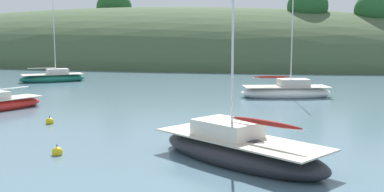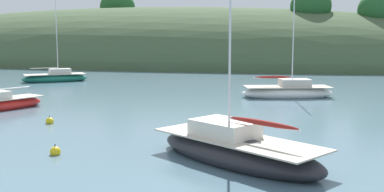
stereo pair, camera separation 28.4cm
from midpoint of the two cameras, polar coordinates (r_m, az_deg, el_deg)
name	(u,v)px [view 1 (the left image)]	position (r m, az deg, el deg)	size (l,w,h in m)	color
far_shoreline_hill	(133,63)	(83.95, -7.68, 4.13)	(150.00, 36.00, 23.99)	#425638
sailboat_yellow_far	(238,150)	(17.53, 5.42, -6.84)	(8.01, 6.34, 9.41)	#232328
sailboat_grey_yawl	(286,92)	(37.03, 11.74, 0.54)	(7.85, 4.75, 9.67)	white
sailboat_red_portside	(53,78)	(51.62, -17.43, 2.22)	(6.85, 6.36, 9.36)	#196B56
mooring_buoy_outer	(50,122)	(26.35, -17.97, -3.12)	(0.44, 0.44, 0.54)	yellow
mooring_buoy_channel	(57,152)	(19.32, -17.20, -6.84)	(0.44, 0.44, 0.54)	yellow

